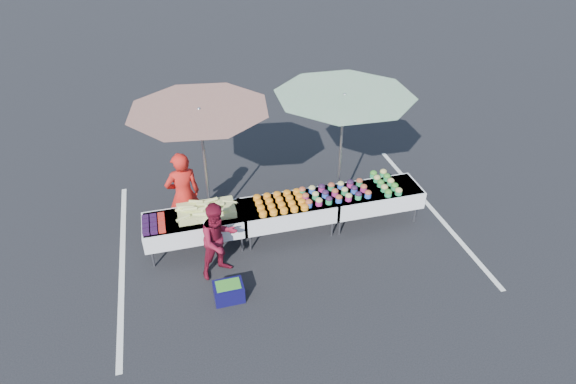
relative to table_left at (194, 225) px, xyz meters
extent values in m
plane|color=black|center=(1.80, 0.00, -0.58)|extent=(80.00, 80.00, 0.00)
cube|color=silver|center=(-1.40, 0.00, -0.58)|extent=(0.10, 5.00, 0.00)
cube|color=silver|center=(5.00, 0.00, -0.58)|extent=(0.10, 5.00, 0.00)
cube|color=white|center=(0.00, 0.00, 0.15)|extent=(1.80, 0.75, 0.04)
cube|color=white|center=(0.00, 0.00, -0.01)|extent=(1.86, 0.81, 0.36)
cylinder|color=slate|center=(-0.82, -0.29, -0.39)|extent=(0.04, 0.04, 0.39)
cylinder|color=slate|center=(-0.82, 0.29, -0.39)|extent=(0.04, 0.04, 0.39)
cylinder|color=slate|center=(0.82, -0.29, -0.39)|extent=(0.04, 0.04, 0.39)
cylinder|color=slate|center=(0.82, 0.29, -0.39)|extent=(0.04, 0.04, 0.39)
cube|color=white|center=(1.80, 0.00, 0.15)|extent=(1.80, 0.75, 0.04)
cube|color=white|center=(1.80, 0.00, -0.01)|extent=(1.86, 0.81, 0.36)
cylinder|color=slate|center=(0.98, -0.29, -0.39)|extent=(0.04, 0.04, 0.39)
cylinder|color=slate|center=(0.98, 0.29, -0.39)|extent=(0.04, 0.04, 0.39)
cylinder|color=slate|center=(2.62, -0.29, -0.39)|extent=(0.04, 0.04, 0.39)
cylinder|color=slate|center=(2.62, 0.29, -0.39)|extent=(0.04, 0.04, 0.39)
cube|color=white|center=(3.60, 0.00, 0.15)|extent=(1.80, 0.75, 0.04)
cube|color=white|center=(3.60, 0.00, -0.01)|extent=(1.86, 0.81, 0.36)
cylinder|color=slate|center=(2.78, -0.29, -0.39)|extent=(0.04, 0.04, 0.39)
cylinder|color=slate|center=(2.78, 0.29, -0.39)|extent=(0.04, 0.04, 0.39)
cylinder|color=slate|center=(4.42, -0.29, -0.39)|extent=(0.04, 0.04, 0.39)
cylinder|color=slate|center=(4.42, 0.29, -0.39)|extent=(0.04, 0.04, 0.39)
cube|color=black|center=(-0.85, -0.27, 0.21)|extent=(0.12, 0.12, 0.08)
cube|color=black|center=(-0.85, -0.13, 0.21)|extent=(0.12, 0.12, 0.08)
cube|color=black|center=(-0.85, 0.01, 0.21)|extent=(0.12, 0.12, 0.08)
cube|color=black|center=(-0.85, 0.15, 0.21)|extent=(0.12, 0.12, 0.08)
cube|color=black|center=(-0.71, -0.27, 0.21)|extent=(0.12, 0.12, 0.08)
cube|color=black|center=(-0.71, -0.13, 0.21)|extent=(0.12, 0.12, 0.08)
cube|color=black|center=(-0.71, 0.01, 0.21)|extent=(0.12, 0.12, 0.08)
cube|color=black|center=(-0.71, 0.15, 0.21)|extent=(0.12, 0.12, 0.08)
cube|color=#A11F11|center=(-0.57, -0.27, 0.21)|extent=(0.12, 0.12, 0.08)
cube|color=#A11F11|center=(-0.57, -0.13, 0.21)|extent=(0.12, 0.12, 0.08)
cube|color=#A11F11|center=(-0.57, 0.01, 0.21)|extent=(0.12, 0.12, 0.08)
cube|color=#A11F11|center=(-0.57, 0.15, 0.21)|extent=(0.12, 0.12, 0.08)
cube|color=#ADBF62|center=(0.25, 0.05, 0.24)|extent=(1.05, 0.55, 0.14)
cylinder|color=#ADBF62|center=(0.55, 0.20, 0.27)|extent=(0.27, 0.09, 0.10)
cylinder|color=#ADBF62|center=(-0.13, 0.10, 0.34)|extent=(0.27, 0.14, 0.07)
cylinder|color=#ADBF62|center=(0.36, -0.06, 0.38)|extent=(0.27, 0.14, 0.09)
cylinder|color=#ADBF62|center=(-0.17, 0.08, 0.28)|extent=(0.27, 0.15, 0.10)
cylinder|color=#ADBF62|center=(0.07, -0.01, 0.33)|extent=(0.27, 0.15, 0.08)
cylinder|color=#ADBF62|center=(0.21, 0.09, 0.36)|extent=(0.27, 0.10, 0.10)
cylinder|color=#ADBF62|center=(0.21, -0.03, 0.36)|extent=(0.27, 0.07, 0.08)
cylinder|color=#ADBF62|center=(0.12, -0.13, 0.31)|extent=(0.27, 0.14, 0.09)
cylinder|color=#ADBF62|center=(0.09, 0.25, 0.34)|extent=(0.27, 0.12, 0.08)
cylinder|color=#ADBF62|center=(0.71, 0.14, 0.29)|extent=(0.27, 0.16, 0.08)
cylinder|color=#ADBF62|center=(-0.06, 0.01, 0.34)|extent=(0.27, 0.11, 0.07)
cylinder|color=#ADBF62|center=(0.16, -0.18, 0.27)|extent=(0.27, 0.10, 0.07)
cylinder|color=#ADBF62|center=(0.36, 0.19, 0.35)|extent=(0.27, 0.12, 0.08)
cylinder|color=#ADBF62|center=(-0.18, -0.17, 0.31)|extent=(0.27, 0.15, 0.08)
cylinder|color=#ADBF62|center=(-0.09, 0.09, 0.36)|extent=(0.27, 0.10, 0.08)
cylinder|color=#ADBF62|center=(0.46, 0.00, 0.32)|extent=(0.27, 0.16, 0.10)
cylinder|color=#ADBF62|center=(-0.03, -0.02, 0.38)|extent=(0.27, 0.12, 0.09)
cylinder|color=#ADBF62|center=(0.52, -0.18, 0.37)|extent=(0.27, 0.09, 0.07)
cylinder|color=#ADBF62|center=(0.58, -0.15, 0.30)|extent=(0.27, 0.10, 0.09)
cylinder|color=#ADBF62|center=(0.50, -0.09, 0.28)|extent=(0.27, 0.12, 0.09)
cylinder|color=#ADBF62|center=(0.35, 0.28, 0.27)|extent=(0.27, 0.10, 0.08)
cube|color=white|center=(0.30, -0.30, 0.19)|extent=(0.30, 0.25, 0.05)
cylinder|color=orange|center=(1.25, -0.28, 0.19)|extent=(0.15, 0.15, 0.05)
ellipsoid|color=orange|center=(1.25, -0.28, 0.23)|extent=(0.15, 0.15, 0.08)
cylinder|color=orange|center=(1.25, -0.10, 0.19)|extent=(0.15, 0.15, 0.05)
ellipsoid|color=orange|center=(1.25, -0.10, 0.23)|extent=(0.15, 0.15, 0.08)
cylinder|color=orange|center=(1.25, 0.08, 0.19)|extent=(0.15, 0.15, 0.05)
ellipsoid|color=orange|center=(1.25, 0.08, 0.23)|extent=(0.15, 0.15, 0.08)
cylinder|color=orange|center=(1.25, 0.26, 0.19)|extent=(0.15, 0.15, 0.05)
ellipsoid|color=orange|center=(1.25, 0.26, 0.23)|extent=(0.15, 0.15, 0.08)
cylinder|color=orange|center=(1.45, -0.28, 0.19)|extent=(0.15, 0.15, 0.05)
ellipsoid|color=orange|center=(1.45, -0.28, 0.23)|extent=(0.15, 0.15, 0.08)
cylinder|color=orange|center=(1.45, -0.10, 0.19)|extent=(0.15, 0.15, 0.05)
ellipsoid|color=orange|center=(1.45, -0.10, 0.23)|extent=(0.15, 0.15, 0.08)
cylinder|color=orange|center=(1.45, 0.08, 0.19)|extent=(0.15, 0.15, 0.05)
ellipsoid|color=orange|center=(1.45, 0.08, 0.23)|extent=(0.15, 0.15, 0.08)
cylinder|color=orange|center=(1.45, 0.26, 0.19)|extent=(0.15, 0.15, 0.05)
ellipsoid|color=orange|center=(1.45, 0.26, 0.23)|extent=(0.15, 0.15, 0.08)
cylinder|color=orange|center=(1.65, -0.28, 0.19)|extent=(0.15, 0.15, 0.05)
ellipsoid|color=orange|center=(1.65, -0.28, 0.23)|extent=(0.15, 0.15, 0.08)
cylinder|color=orange|center=(1.65, -0.10, 0.19)|extent=(0.15, 0.15, 0.05)
ellipsoid|color=orange|center=(1.65, -0.10, 0.23)|extent=(0.15, 0.15, 0.08)
cylinder|color=orange|center=(1.65, 0.08, 0.19)|extent=(0.15, 0.15, 0.05)
ellipsoid|color=orange|center=(1.65, 0.08, 0.23)|extent=(0.15, 0.15, 0.08)
cylinder|color=orange|center=(1.65, 0.26, 0.19)|extent=(0.15, 0.15, 0.05)
ellipsoid|color=orange|center=(1.65, 0.26, 0.23)|extent=(0.15, 0.15, 0.08)
cylinder|color=orange|center=(1.85, -0.28, 0.19)|extent=(0.15, 0.15, 0.05)
ellipsoid|color=orange|center=(1.85, -0.28, 0.23)|extent=(0.15, 0.15, 0.08)
cylinder|color=orange|center=(1.85, -0.10, 0.19)|extent=(0.15, 0.15, 0.05)
ellipsoid|color=orange|center=(1.85, -0.10, 0.23)|extent=(0.15, 0.15, 0.08)
cylinder|color=orange|center=(1.85, 0.08, 0.19)|extent=(0.15, 0.15, 0.05)
ellipsoid|color=orange|center=(1.85, 0.08, 0.23)|extent=(0.15, 0.15, 0.08)
cylinder|color=orange|center=(1.85, 0.26, 0.19)|extent=(0.15, 0.15, 0.05)
ellipsoid|color=orange|center=(1.85, 0.26, 0.23)|extent=(0.15, 0.15, 0.08)
cylinder|color=orange|center=(2.05, -0.28, 0.19)|extent=(0.15, 0.15, 0.05)
ellipsoid|color=orange|center=(2.05, -0.28, 0.23)|extent=(0.15, 0.15, 0.08)
cylinder|color=orange|center=(2.05, -0.10, 0.19)|extent=(0.15, 0.15, 0.05)
ellipsoid|color=orange|center=(2.05, -0.10, 0.23)|extent=(0.15, 0.15, 0.08)
cylinder|color=orange|center=(2.05, 0.08, 0.19)|extent=(0.15, 0.15, 0.05)
ellipsoid|color=orange|center=(2.05, 0.08, 0.23)|extent=(0.15, 0.15, 0.08)
cylinder|color=orange|center=(2.05, 0.26, 0.19)|extent=(0.15, 0.15, 0.05)
ellipsoid|color=orange|center=(2.05, 0.26, 0.23)|extent=(0.15, 0.15, 0.08)
cylinder|color=blue|center=(2.15, -0.22, 0.22)|extent=(0.13, 0.13, 0.10)
ellipsoid|color=maroon|center=(2.15, -0.22, 0.28)|extent=(0.14, 0.14, 0.10)
cylinder|color=#9E226A|center=(2.15, 0.00, 0.22)|extent=(0.13, 0.13, 0.10)
ellipsoid|color=maroon|center=(2.15, 0.00, 0.28)|extent=(0.14, 0.14, 0.10)
cylinder|color=#249351|center=(2.15, 0.22, 0.22)|extent=(0.13, 0.13, 0.10)
ellipsoid|color=maroon|center=(2.15, 0.22, 0.28)|extent=(0.14, 0.14, 0.10)
cylinder|color=#9E226A|center=(2.35, -0.22, 0.22)|extent=(0.13, 0.13, 0.10)
ellipsoid|color=tan|center=(2.35, -0.22, 0.28)|extent=(0.14, 0.14, 0.10)
cylinder|color=#249351|center=(2.35, 0.00, 0.22)|extent=(0.13, 0.13, 0.10)
ellipsoid|color=tan|center=(2.35, 0.00, 0.28)|extent=(0.14, 0.14, 0.10)
cylinder|color=blue|center=(2.35, 0.22, 0.22)|extent=(0.13, 0.13, 0.10)
ellipsoid|color=tan|center=(2.35, 0.22, 0.28)|extent=(0.14, 0.14, 0.10)
cylinder|color=#249351|center=(2.55, -0.22, 0.22)|extent=(0.13, 0.13, 0.10)
ellipsoid|color=black|center=(2.55, -0.22, 0.28)|extent=(0.14, 0.14, 0.10)
cylinder|color=blue|center=(2.55, 0.00, 0.22)|extent=(0.13, 0.13, 0.10)
ellipsoid|color=black|center=(2.55, 0.00, 0.28)|extent=(0.14, 0.14, 0.10)
cylinder|color=#9E226A|center=(2.55, 0.22, 0.22)|extent=(0.13, 0.13, 0.10)
ellipsoid|color=black|center=(2.55, 0.22, 0.28)|extent=(0.14, 0.14, 0.10)
cylinder|color=blue|center=(2.75, -0.22, 0.22)|extent=(0.13, 0.13, 0.10)
ellipsoid|color=maroon|center=(2.75, -0.22, 0.28)|extent=(0.14, 0.14, 0.10)
cylinder|color=#9E226A|center=(2.75, 0.00, 0.22)|extent=(0.13, 0.13, 0.10)
ellipsoid|color=maroon|center=(2.75, 0.00, 0.28)|extent=(0.14, 0.14, 0.10)
cylinder|color=#249351|center=(2.75, 0.22, 0.22)|extent=(0.13, 0.13, 0.10)
ellipsoid|color=maroon|center=(2.75, 0.22, 0.28)|extent=(0.14, 0.14, 0.10)
cylinder|color=#9E226A|center=(2.95, -0.22, 0.22)|extent=(0.13, 0.13, 0.10)
ellipsoid|color=tan|center=(2.95, -0.22, 0.28)|extent=(0.14, 0.14, 0.10)
cylinder|color=#249351|center=(2.95, 0.00, 0.22)|extent=(0.13, 0.13, 0.10)
ellipsoid|color=tan|center=(2.95, 0.00, 0.28)|extent=(0.14, 0.14, 0.10)
cylinder|color=blue|center=(2.95, 0.22, 0.22)|extent=(0.13, 0.13, 0.10)
ellipsoid|color=tan|center=(2.95, 0.22, 0.28)|extent=(0.14, 0.14, 0.10)
cylinder|color=#249351|center=(3.15, -0.22, 0.22)|extent=(0.13, 0.13, 0.10)
ellipsoid|color=black|center=(3.15, -0.22, 0.28)|extent=(0.14, 0.14, 0.10)
cylinder|color=blue|center=(3.15, 0.00, 0.22)|extent=(0.13, 0.13, 0.10)
ellipsoid|color=black|center=(3.15, 0.00, 0.28)|extent=(0.14, 0.14, 0.10)
cylinder|color=#9E226A|center=(3.15, 0.22, 0.22)|extent=(0.13, 0.13, 0.10)
ellipsoid|color=black|center=(3.15, 0.22, 0.28)|extent=(0.14, 0.14, 0.10)
cylinder|color=blue|center=(3.35, -0.22, 0.22)|extent=(0.13, 0.13, 0.10)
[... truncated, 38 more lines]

